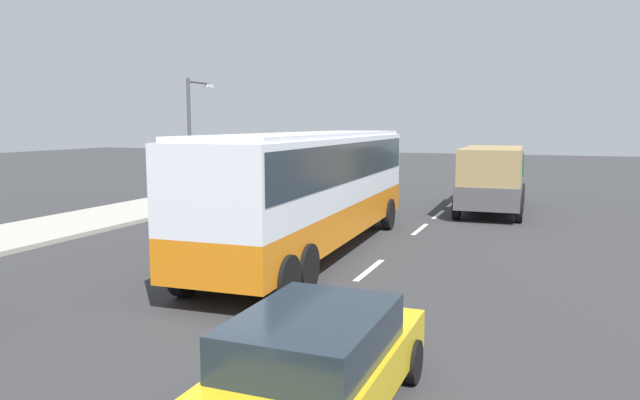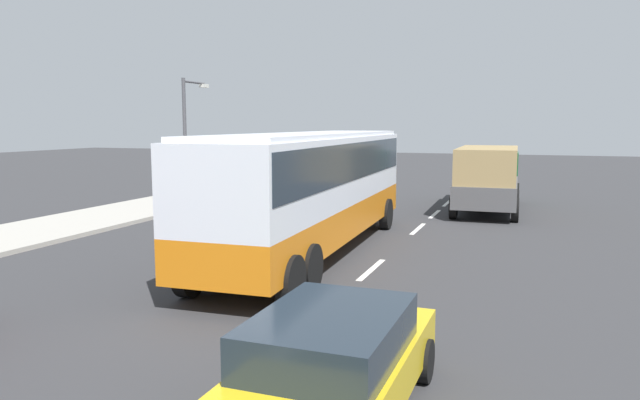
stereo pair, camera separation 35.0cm
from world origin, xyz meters
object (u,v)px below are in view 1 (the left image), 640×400
(coach_bus, at_px, (313,179))
(cargo_truck, at_px, (493,176))
(car_yellow_taxi, at_px, (316,364))
(pedestrian_near_curb, at_px, (209,177))
(street_lamp, at_px, (193,130))

(coach_bus, xyz_separation_m, cargo_truck, (10.66, -4.09, -0.64))
(car_yellow_taxi, relative_size, pedestrian_near_curb, 2.79)
(coach_bus, xyz_separation_m, car_yellow_taxi, (-9.22, -3.72, -1.40))
(cargo_truck, distance_m, street_lamp, 13.50)
(coach_bus, distance_m, cargo_truck, 11.44)
(coach_bus, bearing_deg, street_lamp, 48.23)
(cargo_truck, bearing_deg, street_lamp, 102.77)
(car_yellow_taxi, relative_size, street_lamp, 0.79)
(car_yellow_taxi, height_order, street_lamp, street_lamp)
(pedestrian_near_curb, bearing_deg, car_yellow_taxi, 105.27)
(coach_bus, distance_m, street_lamp, 11.58)
(cargo_truck, distance_m, car_yellow_taxi, 19.90)
(street_lamp, bearing_deg, car_yellow_taxi, -142.85)
(coach_bus, relative_size, pedestrian_near_curb, 7.83)
(coach_bus, distance_m, pedestrian_near_curb, 14.15)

